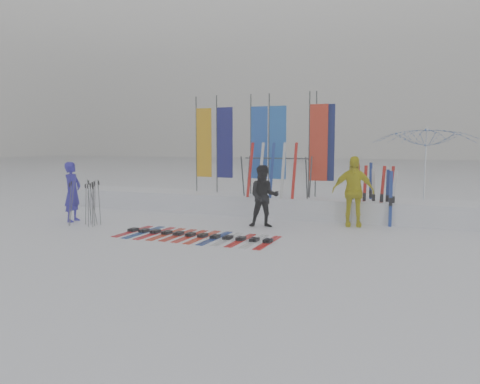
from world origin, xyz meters
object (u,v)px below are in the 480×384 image
at_px(tent_canopy, 426,173).
at_px(ski_rack, 276,171).
at_px(ski_row, 196,235).
at_px(person_black, 264,196).
at_px(person_blue, 73,192).
at_px(person_yellow, 353,191).

xyz_separation_m(tent_canopy, ski_rack, (-4.22, -0.92, -0.01)).
height_order(tent_canopy, ski_row, tent_canopy).
bearing_deg(person_black, tent_canopy, 14.94).
xyz_separation_m(person_black, ski_row, (-1.07, -1.85, -0.79)).
distance_m(person_blue, person_yellow, 7.86).
relative_size(ski_row, ski_rack, 1.85).
bearing_deg(person_yellow, tent_canopy, 30.07).
xyz_separation_m(person_black, ski_rack, (-0.25, 1.86, 0.56)).
bearing_deg(person_blue, ski_row, -108.64).
distance_m(person_blue, ski_rack, 5.97).
bearing_deg(ski_row, person_yellow, 41.94).
distance_m(person_blue, tent_canopy, 10.15).
relative_size(person_blue, tent_canopy, 0.55).
height_order(person_blue, person_black, person_blue).
bearing_deg(ski_row, person_blue, 171.03).
xyz_separation_m(tent_canopy, ski_row, (-5.04, -4.63, -1.36)).
xyz_separation_m(person_black, person_yellow, (2.17, 1.06, 0.12)).
bearing_deg(ski_rack, person_blue, -149.35).
distance_m(person_yellow, ski_rack, 2.59).
height_order(ski_row, ski_rack, ski_rack).
bearing_deg(tent_canopy, person_yellow, -136.16).
relative_size(tent_canopy, ski_rack, 1.52).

